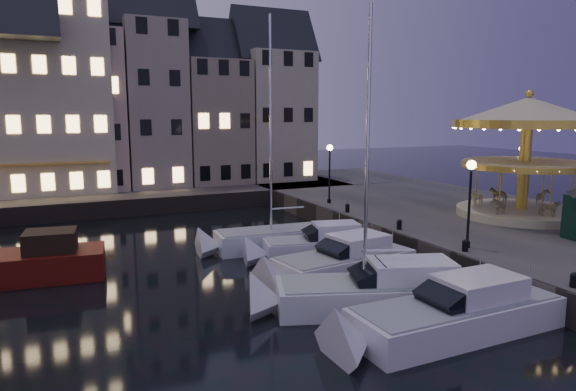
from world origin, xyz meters
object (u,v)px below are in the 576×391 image
motorboat_f (274,240)px  motorboat_d (338,265)px  bollard_a (574,279)px  bollard_d (347,208)px  bollard_b (465,245)px  red_fishing_boat (21,266)px  motorboat_c (375,293)px  streetlamp_d (521,167)px  bollard_c (399,224)px  motorboat_e (315,248)px  streetlamp_c (330,165)px  carousel (527,134)px  streetlamp_b (470,191)px  motorboat_b (448,317)px

motorboat_f → motorboat_d: bearing=-84.3°
bollard_a → bollard_d: size_ratio=1.00×
bollard_b → red_fishing_boat: 20.51m
bollard_b → motorboat_c: 6.23m
streetlamp_d → bollard_b: size_ratio=7.32×
bollard_b → motorboat_d: 5.97m
bollard_c → motorboat_e: 5.08m
streetlamp_c → red_fishing_boat: 20.51m
bollard_d → motorboat_e: (-4.95, -4.95, -0.96)m
bollard_d → red_fishing_boat: (-18.78, -2.32, -0.90)m
streetlamp_d → carousel: size_ratio=0.47×
motorboat_c → carousel: 17.44m
motorboat_c → motorboat_f: (-0.00, 10.07, -0.15)m
streetlamp_b → motorboat_b: bearing=-138.0°
bollard_a → motorboat_e: (-4.95, 11.05, -0.96)m
motorboat_b → motorboat_c: bearing=107.2°
motorboat_c → carousel: (15.16, 6.45, 5.71)m
streetlamp_c → motorboat_d: (-5.97, -11.57, -3.38)m
bollard_b → bollard_d: size_ratio=1.00×
streetlamp_c → streetlamp_d: 13.04m
bollard_c → carousel: carousel is taller
streetlamp_d → motorboat_e: streetlamp_d is taller
motorboat_f → bollard_a: bearing=-67.0°
streetlamp_c → carousel: (8.59, -9.09, 2.38)m
bollard_b → red_fishing_boat: size_ratio=0.07×
streetlamp_d → bollard_a: bearing=-132.5°
streetlamp_d → motorboat_d: (-17.27, -5.07, -3.38)m
bollard_a → motorboat_f: (-5.97, 14.04, -1.07)m
streetlamp_c → bollard_a: (-0.60, -19.50, -2.41)m
bollard_a → motorboat_b: 5.20m
bollard_c → motorboat_e: motorboat_e is taller
streetlamp_d → motorboat_c: motorboat_c is taller
motorboat_d → motorboat_b: bearing=-87.2°
red_fishing_boat → bollard_a: bearing=-36.1°
motorboat_f → carousel: bearing=-13.4°
motorboat_e → red_fishing_boat: bearing=169.2°
streetlamp_d → motorboat_c: 20.30m
bollard_b → motorboat_d: bearing=155.6°
motorboat_e → carousel: carousel is taller
motorboat_d → motorboat_f: motorboat_f is taller
streetlamp_b → red_fishing_boat: bearing=158.4°
streetlamp_c → bollard_b: 14.22m
bollard_b → motorboat_f: size_ratio=0.05×
streetlamp_b → motorboat_b: 8.29m
streetlamp_b → carousel: 9.95m
bollard_b → carousel: bearing=28.1°
motorboat_e → motorboat_f: 3.16m
motorboat_c → motorboat_e: size_ratio=1.77×
bollard_d → motorboat_d: motorboat_d is taller
motorboat_d → motorboat_e: (0.41, 3.12, -0.00)m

